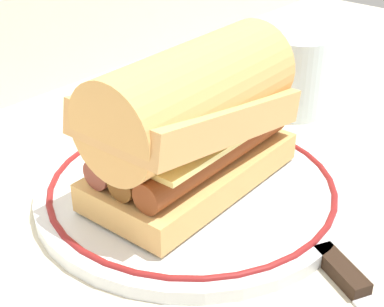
# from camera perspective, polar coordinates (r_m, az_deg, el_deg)

# --- Properties ---
(ground_plane) EXTENTS (1.50, 1.50, 0.00)m
(ground_plane) POSITION_cam_1_polar(r_m,az_deg,el_deg) (0.50, 1.42, -6.94)
(ground_plane) COLOR beige
(plate) EXTENTS (0.29, 0.29, 0.01)m
(plate) POSITION_cam_1_polar(r_m,az_deg,el_deg) (0.54, -0.00, -3.47)
(plate) COLOR white
(plate) RESTS_ON ground_plane
(sausage_sandwich) EXTENTS (0.20, 0.11, 0.13)m
(sausage_sandwich) POSITION_cam_1_polar(r_m,az_deg,el_deg) (0.50, 0.00, 3.46)
(sausage_sandwich) COLOR #E1AE63
(sausage_sandwich) RESTS_ON plate
(drinking_glass) EXTENTS (0.06, 0.06, 0.09)m
(drinking_glass) POSITION_cam_1_polar(r_m,az_deg,el_deg) (0.69, 10.40, 6.94)
(drinking_glass) COLOR silver
(drinking_glass) RESTS_ON ground_plane
(butter_knife) EXTENTS (0.08, 0.15, 0.01)m
(butter_knife) POSITION_cam_1_polar(r_m,az_deg,el_deg) (0.44, 17.12, -13.88)
(butter_knife) COLOR silver
(butter_knife) RESTS_ON ground_plane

